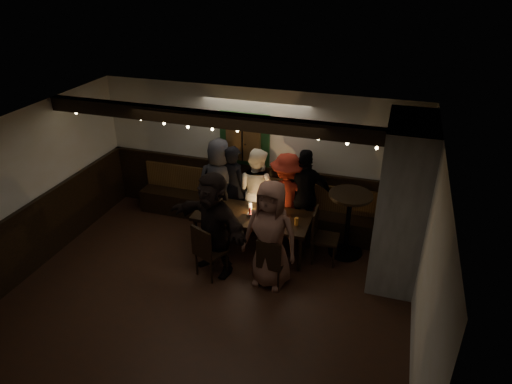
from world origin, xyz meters
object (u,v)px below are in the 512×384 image
(person_g, at_px, (270,235))
(chair_end, at_px, (320,233))
(chair_near_right, at_px, (271,260))
(person_c, at_px, (256,189))
(high_top, at_px, (349,216))
(person_a, at_px, (220,183))
(person_e, at_px, (305,196))
(person_b, at_px, (234,187))
(chair_near_left, at_px, (207,249))
(person_f, at_px, (214,224))
(person_d, at_px, (287,197))
(dining_table, at_px, (252,218))

(person_g, bearing_deg, chair_end, 58.11)
(chair_near_right, relative_size, person_c, 0.54)
(chair_end, bearing_deg, high_top, 41.08)
(person_a, xyz_separation_m, person_e, (1.62, -0.01, 0.00))
(chair_end, relative_size, high_top, 0.82)
(person_b, bearing_deg, chair_near_left, 117.23)
(high_top, bearing_deg, chair_near_left, -146.24)
(person_f, xyz_separation_m, person_g, (0.95, -0.06, 0.01))
(person_c, bearing_deg, chair_end, 169.51)
(chair_near_right, xyz_separation_m, person_f, (-0.99, 0.16, 0.39))
(person_d, xyz_separation_m, person_f, (-0.85, -1.34, 0.06))
(person_e, relative_size, person_g, 0.98)
(high_top, distance_m, person_g, 1.58)
(chair_end, height_order, person_c, person_c)
(dining_table, distance_m, person_c, 0.78)
(dining_table, xyz_separation_m, person_f, (-0.41, -0.71, 0.23))
(person_a, xyz_separation_m, person_f, (0.44, -1.38, 0.01))
(dining_table, distance_m, person_g, 0.97)
(high_top, relative_size, person_e, 0.67)
(chair_near_right, bearing_deg, high_top, 52.09)
(high_top, bearing_deg, dining_table, -165.38)
(chair_near_left, bearing_deg, person_e, 52.90)
(chair_near_left, xyz_separation_m, person_e, (1.21, 1.60, 0.34))
(chair_near_left, height_order, person_a, person_a)
(person_d, bearing_deg, chair_end, 130.47)
(high_top, height_order, person_e, person_e)
(dining_table, distance_m, person_a, 1.11)
(dining_table, xyz_separation_m, chair_near_right, (0.58, -0.87, -0.16))
(high_top, xyz_separation_m, person_e, (-0.81, 0.25, 0.14))
(high_top, height_order, person_b, person_b)
(dining_table, height_order, person_b, person_b)
(person_d, height_order, person_e, person_e)
(chair_end, xyz_separation_m, person_a, (-2.03, 0.61, 0.33))
(dining_table, relative_size, person_g, 1.12)
(chair_near_left, xyz_separation_m, chair_near_right, (1.03, 0.07, -0.04))
(dining_table, distance_m, person_e, 1.03)
(person_b, height_order, person_e, person_e)
(person_g, bearing_deg, person_f, -177.95)
(person_e, bearing_deg, person_d, -2.27)
(person_a, relative_size, person_e, 1.00)
(chair_near_left, xyz_separation_m, person_c, (0.29, 1.69, 0.28))
(person_c, bearing_deg, person_e, -168.67)
(chair_near_right, bearing_deg, person_f, 171.09)
(high_top, relative_size, person_g, 0.65)
(person_b, distance_m, person_g, 1.83)
(person_c, height_order, person_d, person_d)
(chair_end, xyz_separation_m, person_d, (-0.74, 0.56, 0.28))
(chair_near_left, height_order, person_e, person_e)
(person_a, bearing_deg, person_d, 156.79)
(person_a, distance_m, person_e, 1.62)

